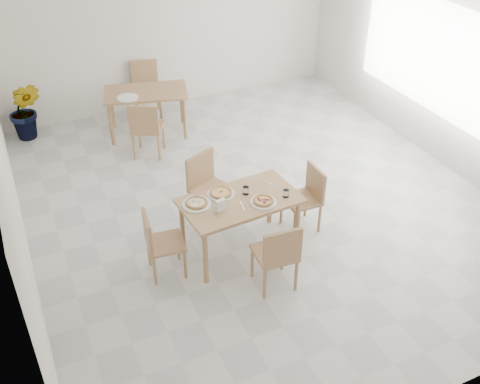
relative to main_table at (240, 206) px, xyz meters
name	(u,v)px	position (x,y,z in m)	size (l,w,h in m)	color
room	(434,56)	(3.63, 1.16, 0.84)	(7.28, 7.00, 7.00)	silver
main_table	(240,206)	(0.00, 0.00, 0.00)	(1.41, 0.87, 0.75)	tan
chair_south	(278,253)	(0.09, -0.78, -0.15)	(0.47, 0.47, 0.88)	#AD7956
chair_north	(207,183)	(-0.11, 0.77, -0.12)	(0.60, 0.60, 0.93)	#AD7956
chair_west	(158,241)	(-1.01, 0.00, -0.18)	(0.45, 0.45, 0.82)	#AD7956
chair_east	(307,194)	(0.97, 0.09, -0.17)	(0.42, 0.42, 0.84)	#AD7956
plate_margherita	(221,194)	(-0.17, 0.18, 0.10)	(0.32, 0.32, 0.02)	white
plate_mushroom	(197,204)	(-0.49, 0.10, 0.10)	(0.33, 0.33, 0.02)	white
plate_pepperoni	(263,202)	(0.21, -0.18, 0.10)	(0.30, 0.30, 0.02)	white
pizza_margherita	(221,192)	(-0.17, 0.18, 0.13)	(0.35, 0.35, 0.03)	#E0A869
pizza_mushroom	(197,203)	(-0.49, 0.10, 0.13)	(0.29, 0.29, 0.03)	#E0A869
pizza_pepperoni	(263,201)	(0.21, -0.18, 0.13)	(0.26, 0.26, 0.03)	#E0A869
tumbler_a	(286,193)	(0.50, -0.17, 0.14)	(0.07, 0.07, 0.09)	white
tumbler_b	(246,191)	(0.11, 0.07, 0.14)	(0.07, 0.07, 0.10)	white
napkin_holder	(221,206)	(-0.29, -0.11, 0.16)	(0.14, 0.10, 0.14)	silver
fork_a	(242,206)	(-0.03, -0.13, 0.10)	(0.01, 0.18, 0.01)	silver
fork_b	(270,184)	(0.46, 0.14, 0.10)	(0.01, 0.17, 0.01)	silver
second_table	(146,97)	(-0.13, 3.37, 0.00)	(1.45, 1.05, 0.75)	#AD7956
chair_back_s	(146,126)	(-0.36, 2.63, -0.13)	(0.61, 0.61, 0.91)	#AD7956
chair_back_n	(146,84)	(0.08, 4.11, -0.12)	(0.53, 0.53, 0.93)	#AD7956
plate_empty	(128,98)	(-0.46, 3.22, 0.10)	(0.33, 0.33, 0.02)	white
potted_plant	(26,111)	(-1.94, 4.01, -0.17)	(0.54, 0.43, 0.97)	#1D6225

